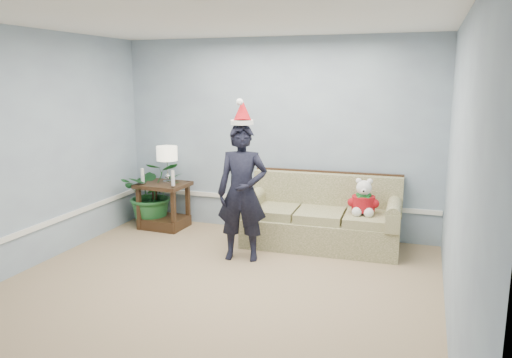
{
  "coord_description": "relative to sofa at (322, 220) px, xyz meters",
  "views": [
    {
      "loc": [
        1.97,
        -4.12,
        2.15
      ],
      "look_at": [
        0.03,
        1.55,
        0.93
      ],
      "focal_mm": 35.0,
      "sensor_mm": 36.0,
      "label": 1
    }
  ],
  "objects": [
    {
      "name": "wainscot_trim",
      "position": [
        -1.93,
        -0.91,
        0.12
      ],
      "size": [
        4.49,
        4.99,
        0.06
      ],
      "color": "white",
      "rests_on": "room_shell"
    },
    {
      "name": "candle_pair",
      "position": [
        -2.35,
        -0.1,
        0.44
      ],
      "size": [
        0.54,
        0.06,
        0.22
      ],
      "color": "silver",
      "rests_on": "side_table"
    },
    {
      "name": "santa_hat",
      "position": [
        -0.8,
        -0.81,
        1.43
      ],
      "size": [
        0.33,
        0.36,
        0.31
      ],
      "rotation": [
        0.0,
        0.0,
        0.33
      ],
      "color": "white",
      "rests_on": "man"
    },
    {
      "name": "houseplant",
      "position": [
        -2.54,
        0.07,
        0.16
      ],
      "size": [
        1.15,
        1.11,
        0.98
      ],
      "primitive_type": "imported",
      "rotation": [
        0.0,
        0.0,
        0.55
      ],
      "color": "#1F5B2A",
      "rests_on": "room_shell"
    },
    {
      "name": "room_shell",
      "position": [
        -0.76,
        -2.08,
        1.02
      ],
      "size": [
        4.54,
        5.04,
        2.74
      ],
      "color": "#9E8366",
      "rests_on": "ground"
    },
    {
      "name": "sofa",
      "position": [
        0.0,
        0.0,
        0.0
      ],
      "size": [
        2.01,
        0.91,
        0.93
      ],
      "rotation": [
        0.0,
        0.0,
        0.03
      ],
      "color": "#535C2B",
      "rests_on": "room_shell"
    },
    {
      "name": "man",
      "position": [
        -0.8,
        -0.82,
        0.49
      ],
      "size": [
        0.66,
        0.5,
        1.63
      ],
      "primitive_type": "imported",
      "rotation": [
        0.0,
        0.0,
        0.19
      ],
      "color": "black",
      "rests_on": "room_shell"
    },
    {
      "name": "teddy_bear",
      "position": [
        0.53,
        -0.11,
        0.32
      ],
      "size": [
        0.31,
        0.34,
        0.46
      ],
      "rotation": [
        0.0,
        0.0,
        0.09
      ],
      "color": "white",
      "rests_on": "sofa"
    },
    {
      "name": "table_lamp",
      "position": [
        -2.28,
        0.07,
        0.74
      ],
      "size": [
        0.3,
        0.3,
        0.53
      ],
      "color": "silver",
      "rests_on": "side_table"
    },
    {
      "name": "side_table",
      "position": [
        -2.33,
        0.01,
        -0.07
      ],
      "size": [
        0.71,
        0.61,
        0.66
      ],
      "rotation": [
        0.0,
        0.0,
        -0.05
      ],
      "color": "#3E2916",
      "rests_on": "room_shell"
    }
  ]
}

